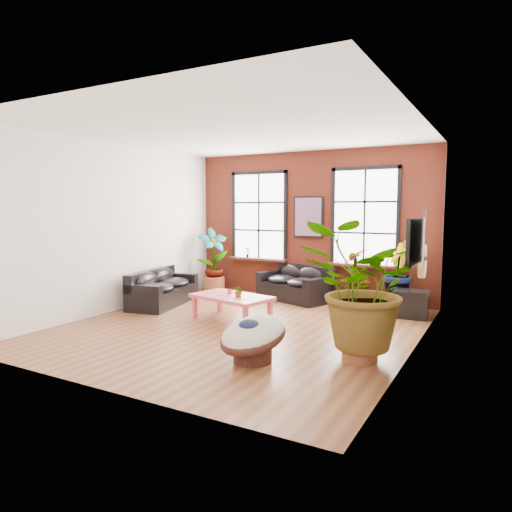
{
  "coord_description": "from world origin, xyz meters",
  "views": [
    {
      "loc": [
        4.17,
        -6.95,
        2.16
      ],
      "look_at": [
        0.0,
        0.6,
        1.25
      ],
      "focal_mm": 32.0,
      "sensor_mm": 36.0,
      "label": 1
    }
  ],
  "objects_px": {
    "sofa_back": "(295,284)",
    "sofa_left": "(162,289)",
    "papasan_chair": "(253,336)",
    "coffee_table": "(232,298)"
  },
  "relations": [
    {
      "from": "sofa_back",
      "to": "sofa_left",
      "type": "distance_m",
      "value": 3.1
    },
    {
      "from": "sofa_left",
      "to": "papasan_chair",
      "type": "distance_m",
      "value": 4.39
    },
    {
      "from": "sofa_left",
      "to": "papasan_chair",
      "type": "xyz_separation_m",
      "value": [
        3.69,
        -2.38,
        0.01
      ]
    },
    {
      "from": "sofa_back",
      "to": "coffee_table",
      "type": "height_order",
      "value": "sofa_back"
    },
    {
      "from": "papasan_chair",
      "to": "sofa_left",
      "type": "bearing_deg",
      "value": 168.91
    },
    {
      "from": "sofa_back",
      "to": "sofa_left",
      "type": "height_order",
      "value": "sofa_back"
    },
    {
      "from": "sofa_back",
      "to": "papasan_chair",
      "type": "bearing_deg",
      "value": -53.16
    },
    {
      "from": "sofa_back",
      "to": "coffee_table",
      "type": "distance_m",
      "value": 2.44
    },
    {
      "from": "coffee_table",
      "to": "papasan_chair",
      "type": "distance_m",
      "value": 2.43
    },
    {
      "from": "sofa_back",
      "to": "papasan_chair",
      "type": "height_order",
      "value": "sofa_back"
    }
  ]
}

